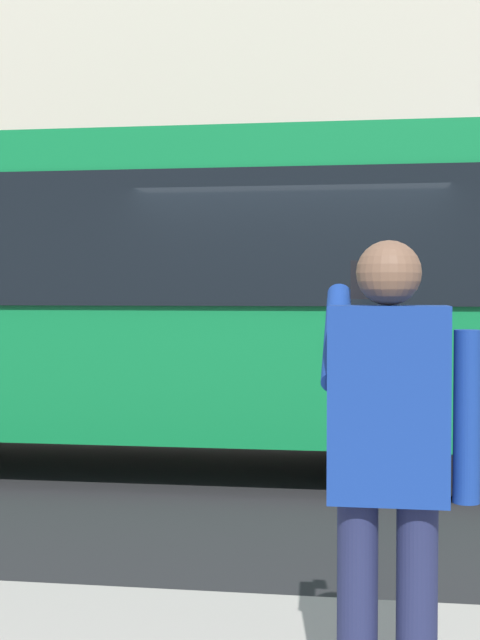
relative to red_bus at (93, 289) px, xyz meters
The scene contains 4 objects.
ground_plane 2.65m from the red_bus, 168.32° to the left, with size 60.00×60.00×0.00m, color #232326.
building_facade_far 7.96m from the red_bus, 107.56° to the right, with size 28.00×1.55×12.00m.
red_bus is the anchor object (origin of this frame).
pedestrian_photographer 5.98m from the red_bus, 117.32° to the left, with size 0.53×0.52×1.70m.
Camera 1 is at (-0.68, 7.97, 1.69)m, focal length 50.77 mm.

